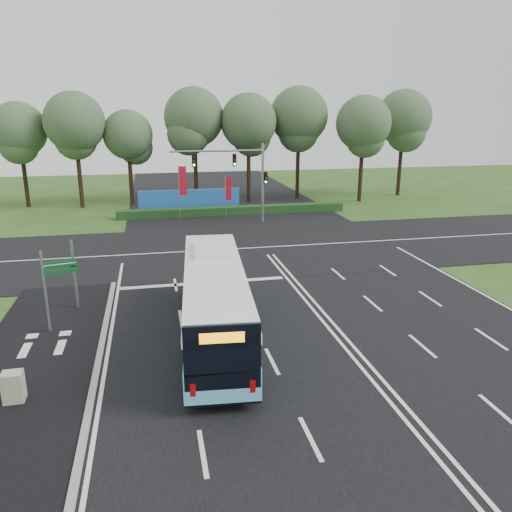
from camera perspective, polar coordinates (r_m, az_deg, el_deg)
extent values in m
plane|color=#284F1A|center=(25.62, 6.41, -6.05)|extent=(120.00, 120.00, 0.00)
cube|color=black|center=(25.61, 6.41, -6.01)|extent=(20.00, 120.00, 0.04)
cube|color=black|center=(36.59, 0.60, 0.96)|extent=(120.00, 14.00, 0.05)
cube|color=black|center=(22.27, -23.66, -10.91)|extent=(5.00, 18.00, 0.06)
cube|color=gray|center=(21.85, -17.41, -10.67)|extent=(0.25, 18.00, 0.12)
cube|color=#5FC1DE|center=(22.10, -4.71, -6.68)|extent=(3.58, 12.39, 1.12)
cube|color=black|center=(22.30, -4.68, -7.88)|extent=(3.55, 12.33, 0.31)
cube|color=black|center=(21.73, -4.77, -4.21)|extent=(3.46, 12.20, 0.97)
cube|color=white|center=(21.52, -4.81, -2.68)|extent=(3.58, 12.39, 0.36)
cube|color=white|center=(21.41, -4.83, -1.78)|extent=(3.49, 11.90, 0.36)
cube|color=white|center=(23.76, -5.09, 0.81)|extent=(1.88, 3.18, 0.25)
cube|color=black|center=(16.18, -3.87, -11.50)|extent=(2.47, 0.33, 2.24)
cube|color=orange|center=(15.82, -3.91, -9.29)|extent=(1.43, 0.18, 0.36)
cylinder|color=black|center=(25.52, -7.69, -4.91)|extent=(0.37, 1.08, 1.06)
cylinder|color=black|center=(25.58, -2.33, -4.72)|extent=(0.37, 1.08, 1.06)
cylinder|color=black|center=(18.86, -7.87, -12.94)|extent=(0.37, 1.08, 1.06)
cylinder|color=black|center=(18.95, -0.46, -12.63)|extent=(0.37, 1.08, 1.06)
cylinder|color=gray|center=(26.51, -20.01, -2.08)|extent=(0.14, 0.14, 3.58)
cube|color=black|center=(26.15, -20.20, -0.81)|extent=(0.29, 0.19, 0.41)
sphere|color=#19F233|center=(26.05, -20.23, -0.88)|extent=(0.14, 0.14, 0.14)
cylinder|color=gray|center=(24.06, -22.91, -3.91)|extent=(0.12, 0.12, 3.84)
cube|color=#0D491F|center=(23.72, -21.51, -0.85)|extent=(1.41, 0.41, 0.29)
cube|color=#0D491F|center=(23.81, -21.43, -1.62)|extent=(1.41, 0.41, 0.21)
cube|color=white|center=(23.69, -21.53, -0.88)|extent=(1.30, 0.34, 0.04)
cube|color=#ABA589|center=(19.53, -25.98, -13.36)|extent=(0.68, 0.57, 1.13)
cylinder|color=gray|center=(46.70, -8.75, 7.20)|extent=(0.08, 0.08, 4.95)
cube|color=#A60E21|center=(46.61, -8.36, 8.49)|extent=(0.66, 0.11, 2.64)
cylinder|color=gray|center=(45.99, -3.50, 6.64)|extent=(0.06, 0.06, 4.03)
cube|color=#A60E21|center=(45.91, -3.15, 7.70)|extent=(0.54, 0.06, 2.15)
cylinder|color=gray|center=(44.46, 0.77, 8.27)|extent=(0.24, 0.24, 7.00)
cylinder|color=gray|center=(43.45, -4.48, 11.88)|extent=(8.00, 0.16, 0.16)
cube|color=black|center=(43.74, -2.47, 10.89)|extent=(0.32, 0.28, 1.05)
cube|color=black|center=(43.31, -7.13, 10.73)|extent=(0.32, 0.28, 1.05)
cube|color=black|center=(44.44, 1.09, 8.92)|extent=(0.32, 0.28, 1.05)
cube|color=#163814|center=(48.47, -2.59, 5.21)|extent=(22.00, 1.20, 0.80)
cube|color=blue|center=(50.33, -7.60, 6.31)|extent=(10.00, 0.30, 2.20)
cylinder|color=black|center=(57.09, -24.97, 8.80)|extent=(0.44, 0.44, 7.48)
sphere|color=#344E2E|center=(56.81, -25.47, 12.92)|extent=(5.51, 5.51, 5.51)
cylinder|color=black|center=(54.61, -19.58, 9.46)|extent=(0.44, 0.44, 8.17)
sphere|color=#344E2E|center=(54.34, -20.04, 14.18)|extent=(6.02, 6.02, 6.02)
cylinder|color=black|center=(55.07, -14.17, 9.30)|extent=(0.44, 0.44, 6.93)
sphere|color=#344E2E|center=(54.77, -14.45, 13.27)|extent=(5.11, 5.11, 5.11)
cylinder|color=black|center=(55.49, -6.94, 10.57)|extent=(0.44, 0.44, 8.57)
sphere|color=#344E2E|center=(55.23, -7.11, 15.46)|extent=(6.31, 6.31, 6.31)
cylinder|color=black|center=(55.16, -0.85, 10.42)|extent=(0.44, 0.44, 8.13)
sphere|color=#344E2E|center=(54.88, -0.87, 15.09)|extent=(5.99, 5.99, 5.99)
cylinder|color=black|center=(57.59, 4.81, 10.90)|extent=(0.44, 0.44, 8.70)
sphere|color=#344E2E|center=(57.34, 4.92, 15.69)|extent=(6.41, 6.41, 6.41)
cylinder|color=black|center=(56.51, 11.93, 10.14)|extent=(0.44, 0.44, 7.98)
sphere|color=#344E2E|center=(56.24, 12.19, 14.61)|extent=(5.88, 5.88, 5.88)
cylinder|color=black|center=(61.75, 16.17, 10.60)|extent=(0.44, 0.44, 8.51)
sphere|color=#344E2E|center=(61.52, 16.53, 14.95)|extent=(6.27, 6.27, 6.27)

